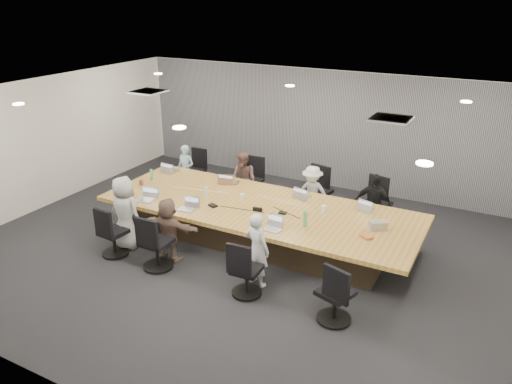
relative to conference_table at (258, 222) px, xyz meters
The scene contains 40 objects.
floor 0.64m from the conference_table, 90.00° to the right, with size 10.00×8.00×0.00m, color #222327.
ceiling 2.45m from the conference_table, 90.00° to the right, with size 10.00×8.00×0.00m, color white.
wall_back 3.64m from the conference_table, 90.00° to the left, with size 10.00×2.80×0.00m, color silver.
wall_front 4.61m from the conference_table, 90.00° to the right, with size 10.00×2.80×0.00m, color silver.
wall_left 5.12m from the conference_table, behind, with size 8.00×2.80×0.00m, color silver.
curtain 3.56m from the conference_table, 90.00° to the left, with size 9.80×0.04×2.80m, color gray.
conference_table is the anchor object (origin of this frame).
chair_0 3.13m from the conference_table, 147.12° to the left, with size 0.50×0.50×0.74m, color black, non-canonical shape.
chair_1 2.01m from the conference_table, 122.37° to the left, with size 0.54×0.54×0.79m, color black, non-canonical shape.
chair_2 1.78m from the conference_table, 72.57° to the left, with size 0.58×0.58×0.87m, color black, non-canonical shape.
chair_3 2.48m from the conference_table, 43.24° to the left, with size 0.55×0.55×0.82m, color black, non-canonical shape.
chair_4 2.67m from the conference_table, 140.43° to the right, with size 0.51×0.51×0.75m, color black, non-canonical shape.
chair_5 2.01m from the conference_table, 122.33° to the right, with size 0.55×0.55×0.82m, color black, non-canonical shape.
chair_6 1.83m from the conference_table, 68.05° to the right, with size 0.50×0.50×0.75m, color black, non-canonical shape.
chair_7 2.73m from the conference_table, 38.53° to the right, with size 0.53×0.53×0.79m, color black, non-canonical shape.
person_0 2.96m from the conference_table, 152.83° to the left, with size 0.43×0.28×1.18m, color #91BAC9.
laptop_0 2.77m from the conference_table, 163.08° to the left, with size 0.34×0.23×0.02m, color #B2B2B7.
person_1 1.74m from the conference_table, 128.60° to the left, with size 0.61×0.47×1.25m, color brown.
laptop_1 1.39m from the conference_table, 143.41° to the left, with size 0.34×0.23×0.02m, color #8C6647.
person_2 1.46m from the conference_table, 68.43° to the left, with size 0.77×0.44×1.19m, color #BEBEBE.
laptop_2 1.02m from the conference_table, 56.29° to the left, with size 0.33×0.23×0.02m, color #B2B2B7.
person_3 2.27m from the conference_table, 36.75° to the left, with size 0.73×0.30×1.25m, color black.
laptop_3 2.01m from the conference_table, 23.87° to the left, with size 0.29×0.20×0.02m, color #B2B2B7.
person_4 2.48m from the conference_table, 146.72° to the right, with size 0.68×0.44×1.39m, color #ADADAD.
laptop_4 2.23m from the conference_table, 158.75° to the right, with size 0.35×0.24×0.02m, color #B2B2B7.
person_5 1.74m from the conference_table, 128.55° to the right, with size 1.08×0.35×1.17m, color brown.
laptop_5 1.39m from the conference_table, 143.37° to the right, with size 0.30×0.21×0.02m, color #B2B2B7.
person_6 1.53m from the conference_table, 63.10° to the right, with size 0.46×0.30×1.26m, color silver.
laptop_6 1.11m from the conference_table, 49.43° to the right, with size 0.29×0.20×0.02m, color #B2B2B7.
bottle_green_left 2.69m from the conference_table, behind, with size 0.07×0.07×0.24m, color #4D9659.
bottle_green_right 1.27m from the conference_table, 20.18° to the right, with size 0.08×0.08×0.27m, color #4D9659.
bottle_clear 1.18m from the conference_table, behind, with size 0.06×0.06×0.21m, color silver.
cup_white_far 0.60m from the conference_table, 161.95° to the left, with size 0.08×0.08×0.11m, color white.
cup_white_near 1.28m from the conference_table, 15.66° to the left, with size 0.09×0.09×0.11m, color white.
mug_brown 2.68m from the conference_table, behind, with size 0.08×0.08×0.10m, color brown.
mic_left 0.92m from the conference_table, 149.63° to the right, with size 0.16×0.11×0.03m, color black.
mic_right 0.66m from the conference_table, 11.70° to the right, with size 0.14×0.09×0.03m, color black.
stapler 0.44m from the conference_table, 66.42° to the right, with size 0.17×0.04×0.07m, color black.
canvas_bag 2.28m from the conference_table, ahead, with size 0.27×0.17×0.15m, color gray.
snack_packet 2.22m from the conference_table, ahead, with size 0.20×0.13×0.04m, color #C66530.
Camera 1 is at (3.97, -7.08, 4.47)m, focal length 35.00 mm.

